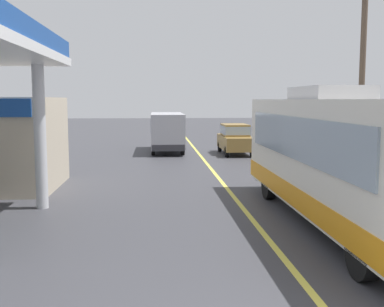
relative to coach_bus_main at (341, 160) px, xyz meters
The scene contains 6 objects.
ground 13.22m from the coach_bus_main, 99.75° to the left, with size 120.00×120.00×0.00m, color #38383D.
lane_divider_stripe 8.40m from the coach_bus_main, 105.67° to the left, with size 0.16×50.00×0.01m, color #D8CC4C.
coach_bus_main is the anchor object (origin of this frame).
minibus_opposing_lane 18.57m from the coach_bus_main, 102.89° to the left, with size 2.04×6.13×2.44m.
car_trailing_behind_bus 16.46m from the coach_bus_main, 90.04° to the left, with size 1.70×4.20×1.82m.
utility_pole_roadside 8.11m from the coach_bus_main, 62.52° to the left, with size 1.80×0.24×8.24m.
Camera 1 is at (-2.67, -4.91, 3.32)m, focal length 44.04 mm.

